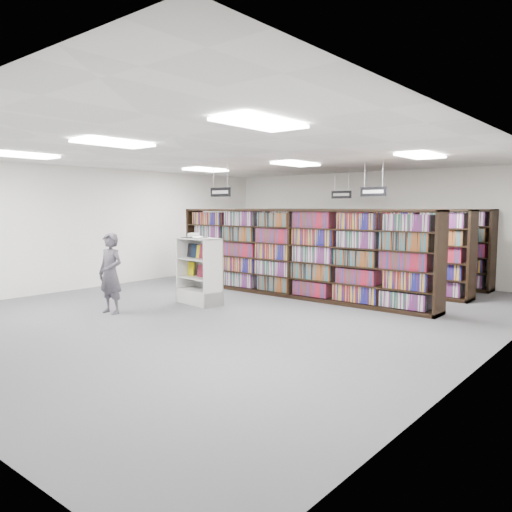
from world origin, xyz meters
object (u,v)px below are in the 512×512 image
Objects in this scene: open_book at (194,236)px; shopper at (111,273)px; bookshelf_row_near at (295,253)px; endcap_display at (201,282)px.

shopper is at bearing -106.12° from open_book.
bookshelf_row_near is 4.29× the size of shopper.
bookshelf_row_near is 13.10× the size of open_book.
bookshelf_row_near is 4.75× the size of endcap_display.
endcap_display is at bearing -118.90° from bookshelf_row_near.
bookshelf_row_near is 2.51m from open_book.
open_book is at bearing 66.85° from shopper.
open_book is (-1.25, -2.12, 0.46)m from bookshelf_row_near.
open_book is at bearing -120.55° from bookshelf_row_near.
endcap_display is at bearing 64.03° from shopper.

